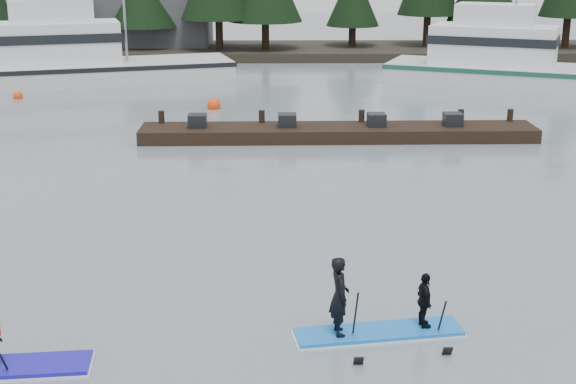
{
  "coord_description": "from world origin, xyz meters",
  "views": [
    {
      "loc": [
        -0.31,
        -14.04,
        7.25
      ],
      "look_at": [
        0.0,
        6.0,
        1.1
      ],
      "focal_mm": 50.0,
      "sensor_mm": 36.0,
      "label": 1
    }
  ],
  "objects_px": {
    "floating_dock": "(338,133)",
    "paddleboard_duo": "(374,310)",
    "fishing_boat_medium": "(516,75)",
    "fishing_boat_large": "(82,71)"
  },
  "relations": [
    {
      "from": "fishing_boat_large",
      "to": "paddleboard_duo",
      "type": "bearing_deg",
      "value": -83.07
    },
    {
      "from": "fishing_boat_medium",
      "to": "floating_dock",
      "type": "xyz_separation_m",
      "value": [
        -10.51,
        -12.22,
        -0.35
      ]
    },
    {
      "from": "fishing_boat_medium",
      "to": "floating_dock",
      "type": "height_order",
      "value": "fishing_boat_medium"
    },
    {
      "from": "fishing_boat_large",
      "to": "floating_dock",
      "type": "bearing_deg",
      "value": -61.81
    },
    {
      "from": "floating_dock",
      "to": "paddleboard_duo",
      "type": "distance_m",
      "value": 16.66
    },
    {
      "from": "fishing_boat_large",
      "to": "fishing_boat_medium",
      "type": "distance_m",
      "value": 23.71
    },
    {
      "from": "fishing_boat_medium",
      "to": "paddleboard_duo",
      "type": "relative_size",
      "value": 4.47
    },
    {
      "from": "fishing_boat_large",
      "to": "floating_dock",
      "type": "height_order",
      "value": "fishing_boat_large"
    },
    {
      "from": "floating_dock",
      "to": "paddleboard_duo",
      "type": "relative_size",
      "value": 4.63
    },
    {
      "from": "fishing_boat_large",
      "to": "fishing_boat_medium",
      "type": "xyz_separation_m",
      "value": [
        23.66,
        -1.51,
        -0.05
      ]
    }
  ]
}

